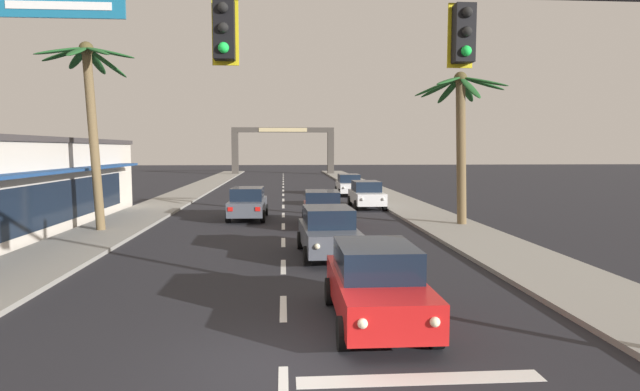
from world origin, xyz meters
The scene contains 14 objects.
ground_plane centered at (0.00, 0.00, 0.00)m, with size 220.00×220.00×0.00m, color #232328.
sidewalk_right centered at (7.80, 20.00, 0.07)m, with size 3.20×110.00×0.14m, color gray.
sidewalk_left centered at (-7.80, 20.00, 0.07)m, with size 3.20×110.00×0.14m, color gray.
lane_markings centered at (0.46, 19.36, 0.00)m, with size 4.28×87.18×0.01m.
traffic_signal_mast centered at (3.07, -0.12, 4.99)m, with size 11.57×0.41×7.11m.
sedan_lead_at_stop_bar centered at (1.97, 2.13, 0.85)m, with size 1.96×4.46×1.68m.
sedan_third_in_queue centered at (1.55, 9.10, 0.85)m, with size 2.08×4.50×1.68m.
sedan_fifth_in_queue centered at (1.87, 16.08, 0.85)m, with size 2.08×4.50×1.68m.
sedan_oncoming_far centered at (-1.85, 18.73, 0.85)m, with size 2.02×4.48×1.68m.
sedan_parked_nearest_kerb centered at (5.19, 23.45, 0.85)m, with size 1.96×4.46×1.68m.
sedan_parked_mid_kerb centered at (5.21, 32.30, 0.85)m, with size 2.00×4.47×1.68m.
palm_left_second centered at (-8.27, 14.76, 5.82)m, with size 4.12×3.96×8.26m.
palm_right_second centered at (8.30, 15.43, 5.00)m, with size 4.31×3.99×7.26m.
town_gateway_arch centered at (0.00, 66.35, 4.35)m, with size 14.60×0.90×6.72m.
Camera 1 is at (0.02, -8.50, 3.69)m, focal length 29.13 mm.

